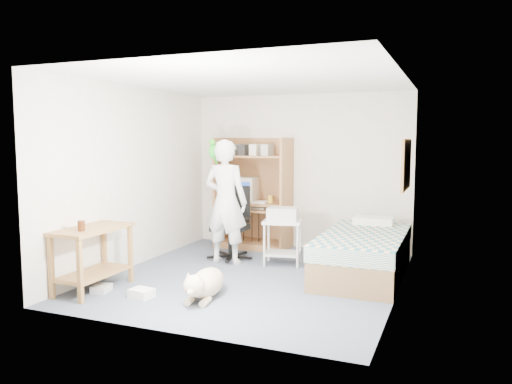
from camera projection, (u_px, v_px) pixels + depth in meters
floor at (253, 277)px, 6.43m from camera, size 4.00×4.00×0.00m
wall_back at (300, 172)px, 8.15m from camera, size 3.60×0.02×2.50m
wall_right at (401, 186)px, 5.63m from camera, size 0.02×4.00×2.50m
wall_left at (134, 177)px, 6.97m from camera, size 0.02×4.00×2.50m
ceiling at (253, 80)px, 6.17m from camera, size 3.60×4.00×0.02m
computer_hutch at (254, 198)px, 8.21m from camera, size 1.20×0.63×1.80m
bed at (364, 254)px, 6.49m from camera, size 1.02×2.02×0.66m
side_desk at (93, 249)px, 5.85m from camera, size 0.50×1.00×0.75m
corkboard at (406, 164)px, 6.45m from camera, size 0.04×0.94×0.66m
office_chair at (232, 233)px, 7.46m from camera, size 0.60×0.60×1.07m
person at (226, 202)px, 7.10m from camera, size 0.66×0.44×1.77m
parrot at (213, 150)px, 7.11m from camera, size 0.13×0.23×0.36m
dog at (205, 283)px, 5.59m from camera, size 0.42×1.03×0.39m
printer_cart at (283, 235)px, 7.08m from camera, size 0.60×0.52×0.64m
printer at (283, 214)px, 7.04m from camera, size 0.47×0.39×0.18m
crt_monitor at (244, 189)px, 8.27m from camera, size 0.44×0.46×0.39m
keyboard at (252, 208)px, 8.07m from camera, size 0.46×0.20×0.03m
pencil_cup at (270, 199)px, 8.01m from camera, size 0.08×0.08×0.12m
drink_glass at (81, 226)px, 5.58m from camera, size 0.08×0.08×0.12m
floor_box_a at (141, 293)px, 5.61m from camera, size 0.28×0.23×0.10m
floor_box_b at (101, 288)px, 5.82m from camera, size 0.22×0.25×0.08m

